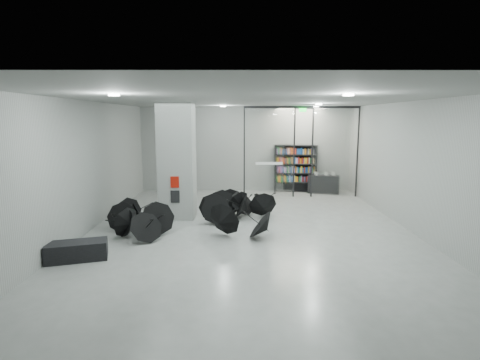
{
  "coord_description": "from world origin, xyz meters",
  "views": [
    {
      "loc": [
        -0.34,
        -11.35,
        3.48
      ],
      "look_at": [
        -0.3,
        1.5,
        1.4
      ],
      "focal_mm": 28.7,
      "sensor_mm": 36.0,
      "label": 1
    }
  ],
  "objects_px": {
    "bench": "(77,251)",
    "bookshelf": "(296,168)",
    "column": "(177,161)",
    "umbrella_cluster": "(204,216)",
    "shop_counter": "(324,184)"
  },
  "relations": [
    {
      "from": "shop_counter",
      "to": "bench",
      "type": "bearing_deg",
      "value": -118.1
    },
    {
      "from": "bench",
      "to": "bookshelf",
      "type": "relative_size",
      "value": 0.64
    },
    {
      "from": "column",
      "to": "bookshelf",
      "type": "relative_size",
      "value": 1.79
    },
    {
      "from": "column",
      "to": "umbrella_cluster",
      "type": "bearing_deg",
      "value": -48.23
    },
    {
      "from": "bookshelf",
      "to": "column",
      "type": "bearing_deg",
      "value": -126.71
    },
    {
      "from": "bookshelf",
      "to": "shop_counter",
      "type": "xyz_separation_m",
      "value": [
        1.26,
        -0.45,
        -0.69
      ]
    },
    {
      "from": "bookshelf",
      "to": "shop_counter",
      "type": "bearing_deg",
      "value": -10.68
    },
    {
      "from": "bench",
      "to": "bookshelf",
      "type": "height_order",
      "value": "bookshelf"
    },
    {
      "from": "shop_counter",
      "to": "umbrella_cluster",
      "type": "distance_m",
      "value": 7.46
    },
    {
      "from": "shop_counter",
      "to": "umbrella_cluster",
      "type": "xyz_separation_m",
      "value": [
        -5.13,
        -5.42,
        -0.13
      ]
    },
    {
      "from": "bench",
      "to": "shop_counter",
      "type": "distance_m",
      "value": 11.7
    },
    {
      "from": "column",
      "to": "shop_counter",
      "type": "height_order",
      "value": "column"
    },
    {
      "from": "column",
      "to": "shop_counter",
      "type": "bearing_deg",
      "value": 35.04
    },
    {
      "from": "bench",
      "to": "column",
      "type": "bearing_deg",
      "value": 49.87
    },
    {
      "from": "umbrella_cluster",
      "to": "bookshelf",
      "type": "bearing_deg",
      "value": 56.58
    }
  ]
}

